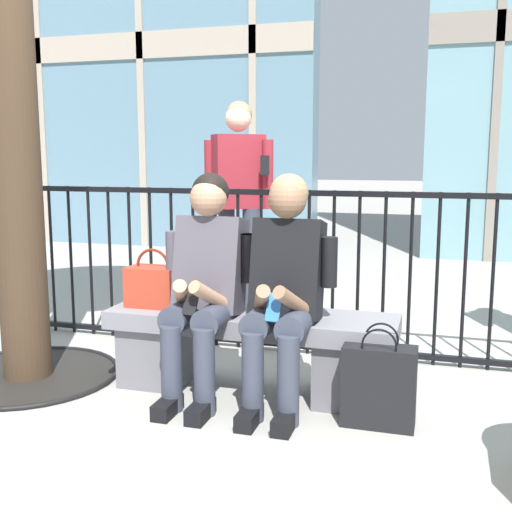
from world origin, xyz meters
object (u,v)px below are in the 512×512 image
shopping_bag (379,385)px  seated_person_with_phone (205,279)px  seated_person_companion (284,284)px  handbag_on_bench (153,285)px  stone_bench (251,344)px  bystander_at_railing (239,195)px

shopping_bag → seated_person_with_phone: bearing=172.2°
seated_person_with_phone → seated_person_companion: same height
handbag_on_bench → shopping_bag: size_ratio=0.66×
stone_bench → seated_person_with_phone: (-0.22, -0.13, 0.38)m
handbag_on_bench → bystander_at_railing: bystander_at_railing is taller
stone_bench → seated_person_companion: (0.22, -0.13, 0.38)m
seated_person_with_phone → seated_person_companion: (0.44, 0.00, 0.00)m
stone_bench → seated_person_with_phone: 0.46m
shopping_bag → bystander_at_railing: 2.25m
handbag_on_bench → bystander_at_railing: size_ratio=0.20×
stone_bench → bystander_at_railing: 1.68m
seated_person_with_phone → seated_person_companion: 0.44m
seated_person_with_phone → shopping_bag: 1.06m
seated_person_with_phone → bystander_at_railing: (-0.32, 1.55, 0.35)m
handbag_on_bench → bystander_at_railing: bearing=88.3°
seated_person_with_phone → handbag_on_bench: (-0.36, 0.12, -0.08)m
seated_person_with_phone → bystander_at_railing: bearing=101.7°
seated_person_companion → shopping_bag: (0.51, -0.13, -0.45)m
stone_bench → bystander_at_railing: size_ratio=0.94×
bystander_at_railing → seated_person_companion: bearing=-64.0°
seated_person_companion → handbag_on_bench: seated_person_companion is taller
shopping_bag → bystander_at_railing: bystander_at_railing is taller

